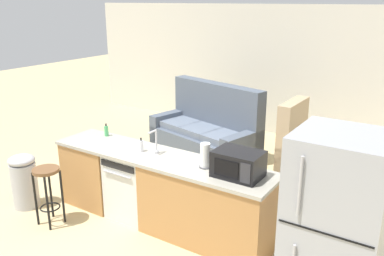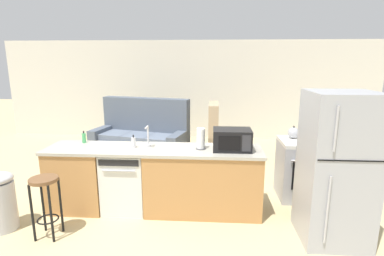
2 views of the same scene
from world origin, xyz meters
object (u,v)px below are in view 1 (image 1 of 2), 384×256
dish_soap_bottle (106,131)px  dishwasher (135,185)px  kettle (350,167)px  bar_stool (47,184)px  couch (208,133)px  armchair (303,156)px  soap_bottle (141,146)px  refrigerator (334,236)px  trash_bin (24,180)px  stove_range (357,222)px  microwave (238,164)px  paper_towel_roll (205,156)px

dish_soap_bottle → dishwasher: bearing=-17.6°
dishwasher → kettle: (2.43, 0.68, 0.56)m
kettle → bar_stool: kettle is taller
dish_soap_bottle → bar_stool: size_ratio=0.24×
couch → armchair: size_ratio=1.80×
dishwasher → soap_bottle: (0.13, 0.01, 0.55)m
dish_soap_bottle → armchair: (2.07, 2.14, -0.62)m
kettle → dishwasher: bearing=-164.4°
refrigerator → armchair: (-1.18, 2.90, -0.52)m
dish_soap_bottle → trash_bin: bearing=-130.8°
bar_stool → armchair: (2.16, 3.10, -0.19)m
dish_soap_bottle → kettle: 3.12m
soap_bottle → dish_soap_bottle: same height
refrigerator → trash_bin: 4.02m
dishwasher → kettle: kettle is taller
stove_range → armchair: size_ratio=0.75×
microwave → bar_stool: bearing=-161.1°
kettle → armchair: bearing=121.3°
paper_towel_roll → trash_bin: bearing=-164.9°
dish_soap_bottle → armchair: size_ratio=0.15×
bar_stool → paper_towel_roll: bearing=23.3°
microwave → armchair: (-0.04, 2.35, -0.69)m
couch → paper_towel_roll: bearing=-59.9°
stove_range → trash_bin: size_ratio=1.22×
trash_bin → couch: bearing=71.0°
kettle → trash_bin: size_ratio=0.28×
stove_range → refrigerator: size_ratio=0.52×
paper_towel_roll → kettle: 1.54m
microwave → couch: 3.06m
dishwasher → paper_towel_roll: paper_towel_roll is taller
paper_towel_roll → trash_bin: (-2.43, -0.66, -0.66)m
dish_soap_bottle → armchair: armchair is taller
paper_towel_roll → armchair: (0.38, 2.33, -0.69)m
paper_towel_roll → microwave: bearing=-2.1°
refrigerator → dish_soap_bottle: (-3.25, 0.76, 0.10)m
paper_towel_roll → soap_bottle: (-0.92, -0.00, -0.07)m
stove_range → microwave: size_ratio=1.80×
kettle → bar_stool: bearing=-155.7°
refrigerator → armchair: bearing=112.1°
microwave → trash_bin: bearing=-167.3°
bar_stool → refrigerator: bearing=3.5°
bar_stool → trash_bin: bearing=170.2°
dishwasher → trash_bin: dishwasher is taller
trash_bin → couch: (1.05, 3.04, 0.02)m
dishwasher → kettle: 2.59m
kettle → armchair: armchair is taller
stove_range → dish_soap_bottle: 3.31m
paper_towel_roll → dish_soap_bottle: (-1.70, 0.19, -0.07)m
refrigerator → soap_bottle: bearing=167.2°
armchair → microwave: bearing=-89.1°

